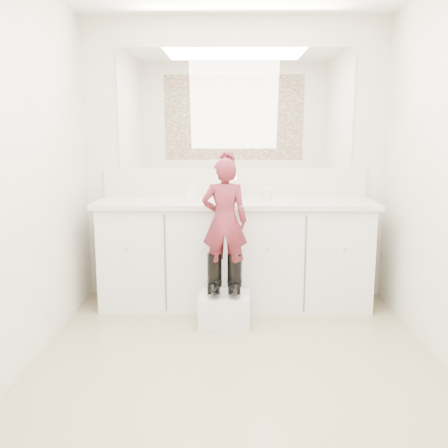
{
  "coord_description": "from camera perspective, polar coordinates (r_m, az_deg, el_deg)",
  "views": [
    {
      "loc": [
        -0.03,
        -2.85,
        1.44
      ],
      "look_at": [
        -0.08,
        0.8,
        0.77
      ],
      "focal_mm": 40.0,
      "sensor_mm": 36.0,
      "label": 1
    }
  ],
  "objects": [
    {
      "name": "floor",
      "position": [
        3.19,
        1.35,
        -16.42
      ],
      "size": [
        3.0,
        3.0,
        0.0
      ],
      "primitive_type": "plane",
      "color": "#8A7A5A",
      "rests_on": "ground"
    },
    {
      "name": "wall_back",
      "position": [
        4.36,
        1.27,
        7.23
      ],
      "size": [
        2.6,
        0.0,
        2.6
      ],
      "primitive_type": "plane",
      "rotation": [
        1.57,
        0.0,
        0.0
      ],
      "color": "beige",
      "rests_on": "floor"
    },
    {
      "name": "wall_front",
      "position": [
        1.37,
        2.03,
        0.29
      ],
      "size": [
        2.6,
        0.0,
        2.6
      ],
      "primitive_type": "plane",
      "rotation": [
        -1.57,
        0.0,
        0.0
      ],
      "color": "beige",
      "rests_on": "floor"
    },
    {
      "name": "wall_left",
      "position": [
        3.13,
        -23.19,
        5.15
      ],
      "size": [
        0.0,
        3.0,
        3.0
      ],
      "primitive_type": "plane",
      "rotation": [
        1.57,
        0.0,
        1.57
      ],
      "color": "beige",
      "rests_on": "floor"
    },
    {
      "name": "vanity_cabinet",
      "position": [
        4.2,
        1.25,
        -3.6
      ],
      "size": [
        2.2,
        0.55,
        0.85
      ],
      "primitive_type": "cube",
      "color": "silver",
      "rests_on": "floor"
    },
    {
      "name": "countertop",
      "position": [
        4.1,
        1.28,
        2.39
      ],
      "size": [
        2.28,
        0.58,
        0.04
      ],
      "primitive_type": "cube",
      "color": "beige",
      "rests_on": "vanity_cabinet"
    },
    {
      "name": "backsplash",
      "position": [
        4.36,
        1.26,
        4.78
      ],
      "size": [
        2.28,
        0.03,
        0.25
      ],
      "primitive_type": "cube",
      "color": "beige",
      "rests_on": "countertop"
    },
    {
      "name": "mirror",
      "position": [
        4.34,
        1.29,
        13.02
      ],
      "size": [
        2.0,
        0.02,
        1.0
      ],
      "primitive_type": "cube",
      "color": "white",
      "rests_on": "wall_back"
    },
    {
      "name": "dot_panel",
      "position": [
        1.38,
        2.15,
        19.14
      ],
      "size": [
        2.0,
        0.01,
        1.2
      ],
      "primitive_type": "cube",
      "color": "#472819",
      "rests_on": "wall_front"
    },
    {
      "name": "faucet",
      "position": [
        4.25,
        1.27,
        3.63
      ],
      "size": [
        0.08,
        0.08,
        0.1
      ],
      "primitive_type": "cylinder",
      "color": "silver",
      "rests_on": "countertop"
    },
    {
      "name": "cup",
      "position": [
        4.18,
        4.97,
        3.47
      ],
      "size": [
        0.11,
        0.11,
        0.1
      ],
      "primitive_type": "imported",
      "rotation": [
        0.0,
        0.0,
        0.01
      ],
      "color": "beige",
      "rests_on": "countertop"
    },
    {
      "name": "soap_bottle",
      "position": [
        4.04,
        -3.65,
        3.88
      ],
      "size": [
        0.1,
        0.1,
        0.19
      ],
      "primitive_type": "imported",
      "rotation": [
        0.0,
        0.0,
        -0.22
      ],
      "color": "white",
      "rests_on": "countertop"
    },
    {
      "name": "step_stool",
      "position": [
        3.83,
        0.07,
        -9.73
      ],
      "size": [
        0.39,
        0.32,
        0.24
      ],
      "primitive_type": "cube",
      "rotation": [
        0.0,
        0.0,
        -0.02
      ],
      "color": "silver",
      "rests_on": "floor"
    },
    {
      "name": "boot_left",
      "position": [
        3.75,
        -1.08,
        -5.72
      ],
      "size": [
        0.12,
        0.21,
        0.32
      ],
      "primitive_type": null,
      "rotation": [
        0.0,
        0.0,
        -0.02
      ],
      "color": "black",
      "rests_on": "step_stool"
    },
    {
      "name": "boot_right",
      "position": [
        3.75,
        1.22,
        -5.73
      ],
      "size": [
        0.12,
        0.21,
        0.32
      ],
      "primitive_type": null,
      "rotation": [
        0.0,
        0.0,
        -0.02
      ],
      "color": "black",
      "rests_on": "step_stool"
    },
    {
      "name": "toddler",
      "position": [
        3.66,
        0.07,
        0.35
      ],
      "size": [
        0.34,
        0.23,
        0.92
      ],
      "primitive_type": "imported",
      "rotation": [
        0.0,
        0.0,
        3.12
      ],
      "color": "#9B2F41",
      "rests_on": "step_stool"
    },
    {
      "name": "toothbrush",
      "position": [
        3.63,
        1.17,
        1.72
      ],
      "size": [
        0.14,
        0.01,
        0.06
      ],
      "primitive_type": "cylinder",
      "rotation": [
        0.0,
        1.22,
        -0.02
      ],
      "color": "pink",
      "rests_on": "toddler"
    }
  ]
}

